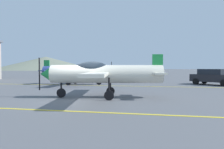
% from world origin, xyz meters
% --- Properties ---
extents(ground_plane, '(400.00, 400.00, 0.00)m').
position_xyz_m(ground_plane, '(0.00, 0.00, 0.00)').
color(ground_plane, '#54565B').
extents(apron_line_near, '(80.00, 0.16, 0.01)m').
position_xyz_m(apron_line_near, '(0.00, -3.29, 0.01)').
color(apron_line_near, yellow).
rests_on(apron_line_near, ground_plane).
extents(apron_line_far, '(80.00, 0.16, 0.01)m').
position_xyz_m(apron_line_far, '(0.00, 8.96, 0.01)').
color(apron_line_far, yellow).
rests_on(apron_line_far, ground_plane).
extents(airplane_near, '(7.48, 8.57, 2.56)m').
position_xyz_m(airplane_near, '(1.27, 0.87, 1.44)').
color(airplane_near, silver).
rests_on(airplane_near, ground_plane).
extents(airplane_mid, '(7.41, 8.54, 2.56)m').
position_xyz_m(airplane_mid, '(-3.71, 9.89, 1.44)').
color(airplane_mid, '#33478C').
rests_on(airplane_mid, ground_plane).
extents(car_sedan, '(4.47, 4.12, 1.62)m').
position_xyz_m(car_sedan, '(10.16, 12.08, 0.84)').
color(car_sedan, black).
rests_on(car_sedan, ground_plane).
extents(hill_left, '(67.67, 67.67, 8.71)m').
position_xyz_m(hill_left, '(-66.14, 119.87, 4.35)').
color(hill_left, slate).
rests_on(hill_left, ground_plane).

